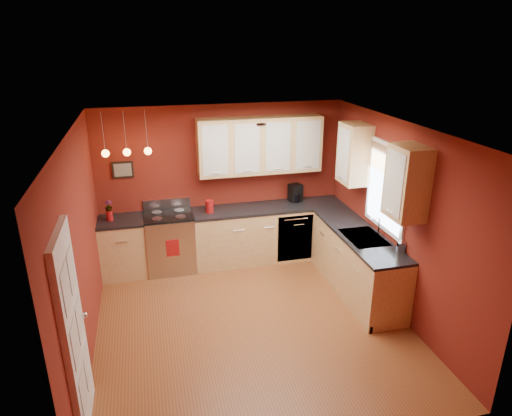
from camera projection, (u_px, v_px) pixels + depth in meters
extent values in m
plane|color=brown|center=(252.00, 323.00, 6.10)|extent=(4.20, 4.20, 0.00)
cube|color=white|center=(251.00, 129.00, 5.17)|extent=(4.00, 4.20, 0.02)
cube|color=maroon|center=(222.00, 184.00, 7.54)|extent=(4.00, 0.02, 2.60)
cube|color=maroon|center=(310.00, 336.00, 3.73)|extent=(4.00, 0.02, 2.60)
cube|color=maroon|center=(80.00, 251.00, 5.18)|extent=(0.02, 4.20, 2.60)
cube|color=maroon|center=(397.00, 219.00, 6.08)|extent=(0.02, 4.20, 2.60)
cube|color=#E3B57A|center=(124.00, 248.00, 7.20)|extent=(0.70, 0.60, 0.90)
cube|color=#E3B57A|center=(269.00, 233.00, 7.73)|extent=(2.54, 0.60, 0.90)
cube|color=#E3B57A|center=(356.00, 263.00, 6.73)|extent=(0.60, 2.10, 0.90)
cube|color=black|center=(121.00, 221.00, 7.03)|extent=(0.70, 0.62, 0.04)
cube|color=black|center=(269.00, 208.00, 7.56)|extent=(2.54, 0.62, 0.04)
cube|color=black|center=(359.00, 234.00, 6.56)|extent=(0.62, 2.10, 0.04)
cube|color=#ADACB1|center=(170.00, 243.00, 7.36)|extent=(0.76, 0.64, 0.92)
cube|color=black|center=(172.00, 250.00, 7.08)|extent=(0.55, 0.02, 0.32)
cylinder|color=#ADACB1|center=(171.00, 236.00, 6.98)|extent=(0.60, 0.02, 0.02)
cube|color=black|center=(168.00, 216.00, 7.19)|extent=(0.76, 0.60, 0.03)
cylinder|color=gray|center=(157.00, 219.00, 7.02)|extent=(0.16, 0.16, 0.01)
cylinder|color=gray|center=(181.00, 217.00, 7.10)|extent=(0.16, 0.16, 0.01)
cylinder|color=gray|center=(156.00, 212.00, 7.27)|extent=(0.16, 0.16, 0.01)
cylinder|color=gray|center=(179.00, 210.00, 7.35)|extent=(0.16, 0.16, 0.01)
cube|color=#ADACB1|center=(167.00, 203.00, 7.43)|extent=(0.76, 0.04, 0.16)
cube|color=#ADACB1|center=(295.00, 238.00, 7.55)|extent=(0.60, 0.02, 0.80)
cube|color=gray|center=(364.00, 239.00, 6.42)|extent=(0.50, 0.70, 0.05)
cube|color=black|center=(358.00, 234.00, 6.58)|extent=(0.42, 0.30, 0.02)
cube|color=black|center=(369.00, 244.00, 6.27)|extent=(0.42, 0.30, 0.02)
cylinder|color=silver|center=(379.00, 226.00, 6.41)|extent=(0.02, 0.02, 0.28)
cylinder|color=silver|center=(375.00, 218.00, 6.35)|extent=(0.16, 0.02, 0.02)
cube|color=white|center=(387.00, 188.00, 6.22)|extent=(0.04, 1.02, 1.22)
cube|color=white|center=(386.00, 188.00, 6.22)|extent=(0.01, 0.90, 1.10)
cube|color=#916E48|center=(388.00, 161.00, 6.09)|extent=(0.02, 0.96, 0.36)
cube|color=white|center=(74.00, 334.00, 4.20)|extent=(0.06, 0.82, 2.05)
cube|color=silver|center=(66.00, 289.00, 3.84)|extent=(0.00, 0.28, 0.40)
cube|color=silver|center=(71.00, 269.00, 4.17)|extent=(0.00, 0.28, 0.40)
cube|color=silver|center=(75.00, 343.00, 4.04)|extent=(0.00, 0.28, 0.40)
cube|color=silver|center=(80.00, 320.00, 4.36)|extent=(0.00, 0.28, 0.40)
cube|color=silver|center=(83.00, 392.00, 4.23)|extent=(0.00, 0.28, 0.40)
cube|color=silver|center=(87.00, 366.00, 4.56)|extent=(0.00, 0.28, 0.40)
sphere|color=silver|center=(85.00, 315.00, 4.52)|extent=(0.06, 0.06, 0.06)
cube|color=#E3B57A|center=(260.00, 145.00, 7.28)|extent=(2.00, 0.35, 0.90)
cube|color=#E3B57A|center=(378.00, 167.00, 6.11)|extent=(0.35, 1.95, 0.90)
cube|color=black|center=(123.00, 170.00, 7.05)|extent=(0.32, 0.03, 0.26)
cylinder|color=gray|center=(103.00, 133.00, 6.47)|extent=(0.01, 0.01, 0.60)
sphere|color=#FFA53F|center=(105.00, 153.00, 6.58)|extent=(0.11, 0.11, 0.11)
cylinder|color=gray|center=(125.00, 132.00, 6.54)|extent=(0.01, 0.01, 0.60)
sphere|color=#FFA53F|center=(127.00, 152.00, 6.65)|extent=(0.11, 0.11, 0.11)
cylinder|color=gray|center=(146.00, 131.00, 6.61)|extent=(0.01, 0.01, 0.60)
sphere|color=#FFA53F|center=(148.00, 151.00, 6.71)|extent=(0.11, 0.11, 0.11)
cylinder|color=maroon|center=(210.00, 207.00, 7.27)|extent=(0.13, 0.13, 0.19)
cylinder|color=maroon|center=(209.00, 201.00, 7.23)|extent=(0.14, 0.14, 0.02)
cylinder|color=maroon|center=(110.00, 216.00, 6.96)|extent=(0.10, 0.10, 0.16)
imported|color=maroon|center=(108.00, 206.00, 6.91)|extent=(0.12, 0.12, 0.18)
cube|color=black|center=(295.00, 193.00, 7.76)|extent=(0.24, 0.22, 0.30)
cylinder|color=black|center=(296.00, 198.00, 7.73)|extent=(0.14, 0.14, 0.14)
imported|color=silver|center=(401.00, 245.00, 5.94)|extent=(0.11, 0.11, 0.20)
cube|color=maroon|center=(173.00, 248.00, 7.04)|extent=(0.20, 0.01, 0.27)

